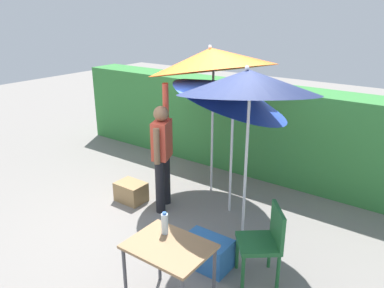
{
  "coord_description": "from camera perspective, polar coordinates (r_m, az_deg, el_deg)",
  "views": [
    {
      "loc": [
        2.92,
        -3.72,
        2.9
      ],
      "look_at": [
        0.0,
        0.3,
        1.1
      ],
      "focal_mm": 35.34,
      "sensor_mm": 36.0,
      "label": 1
    }
  ],
  "objects": [
    {
      "name": "bottle_water",
      "position": [
        3.87,
        -4.14,
        -11.87
      ],
      "size": [
        0.07,
        0.07,
        0.24
      ],
      "color": "silver",
      "rests_on": "folding_table"
    },
    {
      "name": "umbrella_orange",
      "position": [
        5.23,
        6.33,
        7.88
      ],
      "size": [
        1.75,
        1.69,
        2.31
      ],
      "color": "silver",
      "rests_on": "ground_plane"
    },
    {
      "name": "person_vendor",
      "position": [
        5.53,
        -4.54,
        -0.96
      ],
      "size": [
        0.34,
        0.54,
        1.88
      ],
      "color": "black",
      "rests_on": "ground_plane"
    },
    {
      "name": "hedge_row",
      "position": [
        7.0,
        9.59,
        2.26
      ],
      "size": [
        8.0,
        0.7,
        1.62
      ],
      "primitive_type": "cube",
      "color": "#38843D",
      "rests_on": "ground_plane"
    },
    {
      "name": "folding_table",
      "position": [
        3.82,
        -3.49,
        -16.13
      ],
      "size": [
        0.8,
        0.6,
        0.75
      ],
      "color": "#4C4C51",
      "rests_on": "ground_plane"
    },
    {
      "name": "ground_plane",
      "position": [
        5.55,
        -1.86,
        -11.61
      ],
      "size": [
        24.0,
        24.0,
        0.0
      ],
      "primitive_type": "plane",
      "color": "gray"
    },
    {
      "name": "umbrella_yellow",
      "position": [
        4.37,
        8.49,
        9.17
      ],
      "size": [
        1.68,
        1.67,
        2.42
      ],
      "color": "silver",
      "rests_on": "ground_plane"
    },
    {
      "name": "cooler_box",
      "position": [
        4.64,
        2.32,
        -16.01
      ],
      "size": [
        0.56,
        0.35,
        0.36
      ],
      "primitive_type": "cube",
      "color": "#2D6BB7",
      "rests_on": "ground_plane"
    },
    {
      "name": "crate_cardboard",
      "position": [
        6.1,
        -9.18,
        -7.13
      ],
      "size": [
        0.45,
        0.34,
        0.31
      ],
      "primitive_type": "cube",
      "color": "#9E7A4C",
      "rests_on": "ground_plane"
    },
    {
      "name": "chair_plastic",
      "position": [
        4.33,
        10.93,
        -13.98
      ],
      "size": [
        0.62,
        0.62,
        0.89
      ],
      "color": "#236633",
      "rests_on": "ground_plane"
    },
    {
      "name": "umbrella_rainbow",
      "position": [
        5.79,
        3.0,
        12.62
      ],
      "size": [
        2.01,
        1.98,
        2.59
      ],
      "color": "silver",
      "rests_on": "ground_plane"
    }
  ]
}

